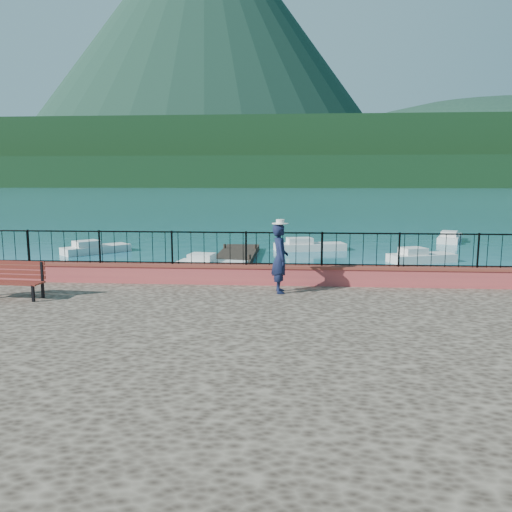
# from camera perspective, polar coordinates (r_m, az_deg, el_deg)

# --- Properties ---
(ground) EXTENTS (2000.00, 2000.00, 0.00)m
(ground) POSITION_cam_1_polar(r_m,az_deg,el_deg) (11.54, -1.34, -12.88)
(ground) COLOR #19596B
(ground) RESTS_ON ground
(parapet) EXTENTS (28.00, 0.46, 0.58)m
(parapet) POSITION_cam_1_polar(r_m,az_deg,el_deg) (14.68, 0.03, -2.13)
(parapet) COLOR #C04845
(parapet) RESTS_ON promenade
(railing) EXTENTS (27.00, 0.05, 0.95)m
(railing) POSITION_cam_1_polar(r_m,az_deg,el_deg) (14.55, 0.03, 0.83)
(railing) COLOR black
(railing) RESTS_ON parapet
(dock) EXTENTS (2.00, 16.00, 0.30)m
(dock) POSITION_cam_1_polar(r_m,az_deg,el_deg) (23.25, -3.40, -1.49)
(dock) COLOR #2D231C
(dock) RESTS_ON ground
(far_forest) EXTENTS (900.00, 60.00, 18.00)m
(far_forest) POSITION_cam_1_polar(r_m,az_deg,el_deg) (310.72, 4.07, 9.50)
(far_forest) COLOR black
(far_forest) RESTS_ON ground
(foothills) EXTENTS (900.00, 120.00, 44.00)m
(foothills) POSITION_cam_1_polar(r_m,az_deg,el_deg) (371.11, 4.12, 11.36)
(foothills) COLOR black
(foothills) RESTS_ON ground
(volcano) EXTENTS (560.00, 560.00, 380.00)m
(volcano) POSITION_cam_1_polar(r_m,az_deg,el_deg) (744.47, -5.75, 23.05)
(volcano) COLOR #142D23
(volcano) RESTS_ON ground
(companion_hill) EXTENTS (448.00, 384.00, 180.00)m
(companion_hill) POSITION_cam_1_polar(r_m,az_deg,el_deg) (611.26, 25.42, 7.41)
(companion_hill) COLOR #142D23
(companion_hill) RESTS_ON ground
(park_bench) EXTENTS (1.75, 0.70, 0.95)m
(park_bench) POSITION_cam_1_polar(r_m,az_deg,el_deg) (14.39, -26.21, -3.25)
(park_bench) COLOR black
(park_bench) RESTS_ON promenade
(person) EXTENTS (0.55, 0.75, 1.88)m
(person) POSITION_cam_1_polar(r_m,az_deg,el_deg) (13.50, 2.75, -0.29)
(person) COLOR #111733
(person) RESTS_ON promenade
(hat) EXTENTS (0.44, 0.44, 0.12)m
(hat) POSITION_cam_1_polar(r_m,az_deg,el_deg) (13.38, 2.78, 3.95)
(hat) COLOR white
(hat) RESTS_ON person
(boat_0) EXTENTS (3.42, 1.80, 0.80)m
(boat_0) POSITION_cam_1_polar(r_m,az_deg,el_deg) (23.80, -5.11, -0.66)
(boat_0) COLOR silver
(boat_0) RESTS_ON ground
(boat_1) EXTENTS (4.26, 1.72, 0.80)m
(boat_1) POSITION_cam_1_polar(r_m,az_deg,el_deg) (20.91, 15.06, -2.22)
(boat_1) COLOR silver
(boat_1) RESTS_ON ground
(boat_2) EXTENTS (3.69, 2.36, 0.80)m
(boat_2) POSITION_cam_1_polar(r_m,az_deg,el_deg) (27.47, 18.41, 0.17)
(boat_2) COLOR silver
(boat_2) RESTS_ON ground
(boat_3) EXTENTS (3.62, 3.68, 0.80)m
(boat_3) POSITION_cam_1_polar(r_m,az_deg,el_deg) (30.79, -17.80, 1.07)
(boat_3) COLOR silver
(boat_3) RESTS_ON ground
(boat_4) EXTENTS (4.47, 2.21, 0.80)m
(boat_4) POSITION_cam_1_polar(r_m,az_deg,el_deg) (30.63, 6.19, 1.40)
(boat_4) COLOR silver
(boat_4) RESTS_ON ground
(boat_5) EXTENTS (2.69, 4.18, 0.80)m
(boat_5) POSITION_cam_1_polar(r_m,az_deg,el_deg) (37.41, 21.28, 2.17)
(boat_5) COLOR silver
(boat_5) RESTS_ON ground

